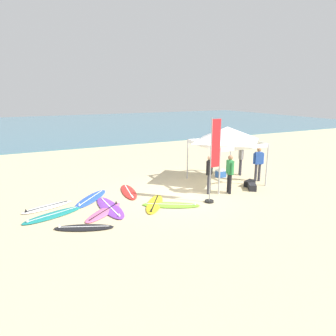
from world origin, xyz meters
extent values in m
plane|color=beige|center=(0.00, 0.00, 0.00)|extent=(80.00, 80.00, 0.00)
cube|color=teal|center=(0.00, 31.15, 0.05)|extent=(80.00, 36.00, 0.10)
cylinder|color=#B7B7BC|center=(1.51, -0.77, 1.02)|extent=(0.07, 0.07, 2.05)
cylinder|color=#B7B7BC|center=(4.24, -0.77, 1.02)|extent=(0.07, 0.07, 2.05)
cylinder|color=#B7B7BC|center=(1.51, 1.96, 1.02)|extent=(0.07, 0.07, 2.05)
cylinder|color=#B7B7BC|center=(4.24, 1.96, 1.02)|extent=(0.07, 0.07, 2.05)
cube|color=white|center=(2.87, -0.77, 1.96)|extent=(2.73, 0.03, 0.18)
cube|color=white|center=(2.87, 1.96, 1.96)|extent=(2.73, 0.03, 0.18)
cube|color=white|center=(1.51, 0.59, 1.96)|extent=(0.03, 2.73, 0.18)
cube|color=white|center=(4.24, 0.59, 1.96)|extent=(0.03, 2.73, 0.18)
pyramid|color=white|center=(2.87, 0.59, 2.40)|extent=(2.85, 2.85, 0.70)
ellipsoid|color=black|center=(-4.51, -1.65, 0.04)|extent=(1.98, 1.25, 0.07)
cube|color=white|center=(-4.51, -1.65, 0.07)|extent=(1.53, 0.70, 0.01)
cone|color=white|center=(-5.24, -1.33, 0.13)|extent=(0.09, 0.09, 0.12)
ellipsoid|color=blue|center=(-3.65, 1.06, 0.04)|extent=(2.00, 2.15, 0.07)
cube|color=white|center=(-3.65, 1.06, 0.07)|extent=(1.33, 1.51, 0.01)
cone|color=white|center=(-4.27, 0.35, 0.13)|extent=(0.09, 0.09, 0.12)
ellipsoid|color=yellow|center=(-1.54, -0.70, 0.04)|extent=(1.66, 2.12, 0.07)
cube|color=black|center=(-1.54, -0.70, 0.07)|extent=(1.03, 1.56, 0.01)
cone|color=black|center=(-2.02, -1.44, 0.13)|extent=(0.09, 0.09, 0.12)
ellipsoid|color=pink|center=(-3.57, -0.64, 0.04)|extent=(1.96, 1.81, 0.07)
cube|color=black|center=(-3.57, -0.64, 0.07)|extent=(1.38, 1.21, 0.01)
cone|color=black|center=(-2.92, -0.07, 0.13)|extent=(0.09, 0.09, 0.12)
ellipsoid|color=white|center=(-5.38, 0.86, 0.04)|extent=(2.02, 1.11, 0.07)
cube|color=black|center=(-5.38, 0.86, 0.07)|extent=(1.59, 0.56, 0.01)
cone|color=black|center=(-6.15, 0.61, 0.13)|extent=(0.09, 0.09, 0.12)
ellipsoid|color=red|center=(-1.95, 1.20, 0.04)|extent=(0.94, 2.27, 0.07)
cube|color=white|center=(-1.95, 1.20, 0.07)|extent=(0.34, 1.85, 0.01)
cone|color=white|center=(-2.09, 0.31, 0.13)|extent=(0.09, 0.09, 0.12)
ellipsoid|color=#7AD12D|center=(-1.02, -1.11, 0.04)|extent=(2.27, 1.66, 0.07)
cube|color=white|center=(-1.02, -1.11, 0.07)|extent=(1.69, 1.00, 0.01)
cone|color=white|center=(-0.21, -1.57, 0.13)|extent=(0.09, 0.09, 0.12)
ellipsoid|color=purple|center=(-3.24, -0.28, 0.04)|extent=(0.77, 2.59, 0.07)
cube|color=white|center=(-3.24, -0.28, 0.07)|extent=(0.11, 2.18, 0.01)
cone|color=white|center=(-3.21, -1.33, 0.13)|extent=(0.09, 0.09, 0.12)
ellipsoid|color=#19847F|center=(-5.28, -0.07, 0.04)|extent=(2.33, 1.36, 0.07)
cube|color=white|center=(-5.28, -0.07, 0.07)|extent=(1.81, 0.71, 0.01)
cone|color=white|center=(-6.14, -0.40, 0.13)|extent=(0.09, 0.09, 0.12)
cylinder|color=#383842|center=(4.48, 1.40, 0.44)|extent=(0.13, 0.13, 0.88)
cylinder|color=#383842|center=(4.38, 1.24, 0.44)|extent=(0.13, 0.13, 0.88)
cube|color=gray|center=(4.43, 1.32, 1.18)|extent=(0.38, 0.42, 0.60)
sphere|color=tan|center=(4.43, 1.32, 1.60)|extent=(0.21, 0.21, 0.21)
cylinder|color=gray|center=(4.55, 1.52, 1.16)|extent=(0.09, 0.09, 0.54)
cylinder|color=gray|center=(4.31, 1.13, 1.16)|extent=(0.09, 0.09, 0.54)
cylinder|color=black|center=(1.96, -0.96, 0.44)|extent=(0.13, 0.13, 0.88)
cylinder|color=black|center=(2.01, -0.79, 0.44)|extent=(0.13, 0.13, 0.88)
cube|color=#2D8C47|center=(1.98, -0.88, 1.18)|extent=(0.31, 0.41, 0.60)
sphere|color=#9E7051|center=(1.98, -0.88, 1.60)|extent=(0.21, 0.21, 0.21)
cylinder|color=#2D8C47|center=(1.92, -1.10, 1.16)|extent=(0.09, 0.09, 0.54)
cylinder|color=#2D8C47|center=(2.05, -0.65, 1.16)|extent=(0.09, 0.09, 0.54)
cylinder|color=#383842|center=(1.11, -0.56, 0.44)|extent=(0.13, 0.13, 0.88)
cylinder|color=#383842|center=(1.24, -0.44, 0.44)|extent=(0.13, 0.13, 0.88)
cube|color=black|center=(1.17, -0.50, 1.18)|extent=(0.41, 0.41, 0.60)
sphere|color=tan|center=(1.17, -0.50, 1.60)|extent=(0.21, 0.21, 0.21)
cylinder|color=black|center=(1.00, -0.66, 1.16)|extent=(0.09, 0.09, 0.54)
cylinder|color=black|center=(1.34, -0.34, 1.16)|extent=(0.09, 0.09, 0.54)
cylinder|color=#383842|center=(4.51, -0.04, 0.44)|extent=(0.13, 0.13, 0.88)
cylinder|color=#383842|center=(4.34, 0.03, 0.44)|extent=(0.13, 0.13, 0.88)
cube|color=#2851B2|center=(4.42, 0.00, 1.18)|extent=(0.42, 0.34, 0.60)
sphere|color=#9E7051|center=(4.42, 0.00, 1.60)|extent=(0.21, 0.21, 0.21)
cylinder|color=#2851B2|center=(4.63, -0.09, 1.16)|extent=(0.09, 0.09, 0.54)
cylinder|color=#2851B2|center=(4.21, 0.09, 1.16)|extent=(0.09, 0.09, 0.54)
cylinder|color=#99999E|center=(0.55, -1.45, 1.70)|extent=(0.04, 0.04, 3.40)
cube|color=red|center=(0.77, -1.45, 2.40)|extent=(0.40, 0.02, 1.90)
cylinder|color=black|center=(0.55, -1.45, 0.04)|extent=(0.36, 0.36, 0.08)
cube|color=black|center=(3.50, -0.50, 0.14)|extent=(0.68, 0.52, 0.28)
cube|color=#232328|center=(3.22, -0.98, 0.14)|extent=(0.60, 0.68, 0.28)
cube|color=#2D60B7|center=(3.24, 1.44, 0.17)|extent=(0.48, 0.34, 0.34)
cube|color=white|center=(3.24, 1.44, 0.37)|extent=(0.50, 0.36, 0.05)
camera|label=1|loc=(-6.21, -11.11, 4.35)|focal=32.60mm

